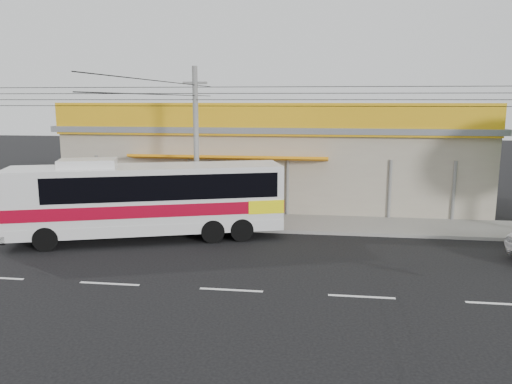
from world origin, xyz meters
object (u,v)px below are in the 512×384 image
coach_bus (152,196)px  motorbike_dark (149,211)px  utility_pole (195,96)px  motorbike_red (116,204)px

coach_bus → motorbike_dark: bearing=95.9°
coach_bus → utility_pole: size_ratio=0.34×
utility_pole → motorbike_red: bearing=159.1°
coach_bus → utility_pole: (1.42, 2.09, 4.17)m
coach_bus → motorbike_dark: 2.76m
coach_bus → motorbike_dark: size_ratio=6.56×
motorbike_red → utility_pole: 7.42m
coach_bus → motorbike_red: 5.26m
coach_bus → utility_pole: utility_pole is taller
coach_bus → motorbike_red: (-3.31, 3.89, -1.25)m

